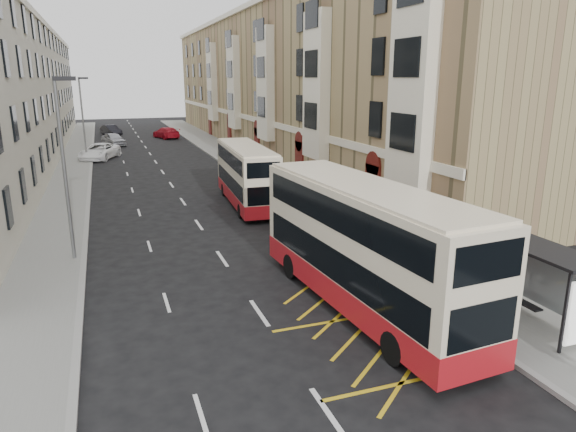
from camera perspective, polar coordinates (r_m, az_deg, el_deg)
name	(u,v)px	position (r m, az deg, el deg)	size (l,w,h in m)	color
ground	(299,371)	(15.25, 1.28, -16.88)	(200.00, 200.00, 0.00)	black
pavement_right	(262,173)	(44.66, -2.92, 4.76)	(4.00, 120.00, 0.15)	slate
pavement_left	(69,186)	(42.91, -23.16, 3.13)	(3.00, 120.00, 0.15)	slate
kerb_right	(240,175)	(44.13, -5.41, 4.59)	(0.25, 120.00, 0.15)	gray
kerb_left	(90,184)	(42.84, -21.17, 3.31)	(0.25, 120.00, 0.15)	gray
road_markings	(151,155)	(57.82, -14.99, 6.57)	(10.00, 110.00, 0.01)	silver
terrace_right	(280,83)	(60.68, -0.95, 14.58)	(10.75, 79.00, 15.25)	#A08D5C
terrace_left	(4,94)	(58.25, -29.02, 11.73)	(9.18, 79.00, 13.25)	beige
bus_shelter	(548,270)	(18.46, 26.89, -5.37)	(1.65, 4.25, 2.70)	black
guard_railing	(389,255)	(22.11, 11.17, -4.25)	(0.06, 6.56, 1.01)	red
street_lamp_near	(65,160)	(24.37, -23.58, 5.73)	(0.93, 0.18, 8.00)	slate
street_lamp_far	(83,115)	(54.20, -21.83, 10.41)	(0.93, 0.18, 8.00)	slate
double_decker_front	(364,247)	(18.27, 8.44, -3.43)	(3.42, 11.58, 4.56)	beige
double_decker_rear	(246,175)	(33.33, -4.65, 4.52)	(2.87, 9.89, 3.90)	beige
litter_bin	(486,318)	(17.87, 21.17, -10.51)	(0.60, 0.60, 0.99)	black
pedestrian_mid	(437,250)	(22.46, 16.18, -3.66)	(0.91, 0.71, 1.86)	black
pedestrian_far	(439,282)	(19.55, 16.44, -7.01)	(0.91, 0.38, 1.55)	black
white_van	(99,152)	(56.15, -20.23, 6.74)	(2.67, 5.80, 1.61)	white
car_silver	(114,139)	(67.05, -18.81, 8.07)	(1.87, 4.65, 1.59)	#A6A7AD
car_dark	(111,130)	(79.47, -19.08, 8.99)	(1.57, 4.50, 1.48)	black
car_red	(166,133)	(73.48, -13.38, 8.99)	(2.15, 5.30, 1.54)	#A10D1A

